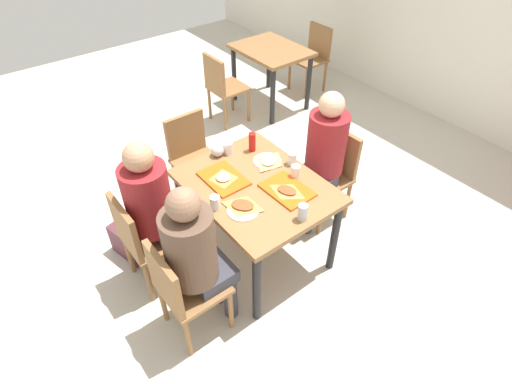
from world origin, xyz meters
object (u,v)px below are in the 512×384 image
at_px(chair_far_side, 331,169).
at_px(person_in_red, 154,204).
at_px(paper_plate_near_edge, 243,210).
at_px(main_table, 256,194).
at_px(foil_bundle, 217,150).
at_px(plastic_cup_a, 292,158).
at_px(plastic_cup_c, 228,148).
at_px(chair_near_left, 142,237).
at_px(plastic_cup_b, 215,202).
at_px(paper_plate_center, 267,161).
at_px(condiment_bottle, 252,142).
at_px(chair_near_right, 181,287).
at_px(pizza_slice_c, 270,161).
at_px(background_chair_near, 222,85).
at_px(tray_red_near, 224,178).
at_px(tray_red_far, 287,190).
at_px(chair_left_end, 193,153).
at_px(pizza_slice_a, 223,178).
at_px(background_chair_far, 314,54).
at_px(soda_can, 303,212).
at_px(handbag, 129,242).
at_px(pizza_slice_b, 287,191).
at_px(pizza_slice_d, 243,205).
at_px(person_far_side, 322,152).
at_px(person_in_brown_jacket, 196,252).
at_px(background_table, 271,58).
at_px(plastic_cup_d, 296,172).

distance_m(chair_far_side, person_in_red, 1.55).
bearing_deg(paper_plate_near_edge, main_table, 124.54).
height_order(main_table, foil_bundle, foil_bundle).
xyz_separation_m(plastic_cup_a, plastic_cup_c, (-0.42, -0.31, 0.00)).
height_order(chair_near_left, plastic_cup_b, plastic_cup_b).
bearing_deg(paper_plate_center, condiment_bottle, 180.00).
bearing_deg(paper_plate_near_edge, chair_near_right, -79.22).
distance_m(chair_far_side, paper_plate_near_edge, 1.11).
relative_size(paper_plate_near_edge, pizza_slice_c, 0.84).
bearing_deg(foil_bundle, background_chair_near, 144.99).
xyz_separation_m(tray_red_near, plastic_cup_b, (0.22, -0.22, 0.04)).
bearing_deg(tray_red_far, paper_plate_near_edge, -94.25).
distance_m(tray_red_near, paper_plate_center, 0.40).
height_order(paper_plate_center, plastic_cup_c, plastic_cup_c).
xyz_separation_m(chair_near_right, chair_far_side, (-0.28, 1.65, 0.00)).
height_order(chair_near_right, tray_red_near, chair_near_right).
bearing_deg(tray_red_near, background_chair_near, 146.41).
bearing_deg(foil_bundle, chair_left_end, 177.31).
height_order(chair_near_right, pizza_slice_a, chair_near_right).
distance_m(background_chair_near, background_chair_far, 1.47).
distance_m(soda_can, handbag, 1.55).
xyz_separation_m(chair_near_right, pizza_slice_b, (-0.06, 0.94, 0.28)).
relative_size(chair_left_end, tray_red_far, 2.34).
distance_m(plastic_cup_a, plastic_cup_c, 0.52).
relative_size(tray_red_near, plastic_cup_b, 3.60).
height_order(main_table, plastic_cup_c, plastic_cup_c).
relative_size(plastic_cup_a, foil_bundle, 1.00).
height_order(paper_plate_center, plastic_cup_a, plastic_cup_a).
bearing_deg(chair_near_right, pizza_slice_a, 124.95).
distance_m(chair_far_side, tray_red_near, 1.03).
height_order(tray_red_near, handbag, tray_red_near).
relative_size(paper_plate_center, plastic_cup_b, 2.20).
distance_m(chair_far_side, pizza_slice_b, 0.79).
relative_size(chair_near_left, handbag, 2.63).
bearing_deg(background_chair_near, soda_can, -22.00).
distance_m(main_table, background_chair_near, 2.14).
bearing_deg(background_chair_near, pizza_slice_a, -33.65).
distance_m(tray_red_near, pizza_slice_a, 0.02).
relative_size(paper_plate_near_edge, pizza_slice_b, 0.92).
distance_m(pizza_slice_d, handbag, 1.16).
relative_size(person_far_side, pizza_slice_b, 5.27).
height_order(paper_plate_center, condiment_bottle, condiment_bottle).
height_order(person_in_brown_jacket, tray_red_far, person_in_brown_jacket).
xyz_separation_m(paper_plate_center, pizza_slice_a, (-0.02, -0.40, 0.02)).
relative_size(person_in_brown_jacket, person_far_side, 1.00).
bearing_deg(main_table, background_table, 137.95).
distance_m(chair_left_end, condiment_bottle, 0.71).
distance_m(pizza_slice_d, plastic_cup_d, 0.51).
bearing_deg(paper_plate_center, plastic_cup_d, 9.01).
relative_size(person_in_brown_jacket, pizza_slice_b, 5.27).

